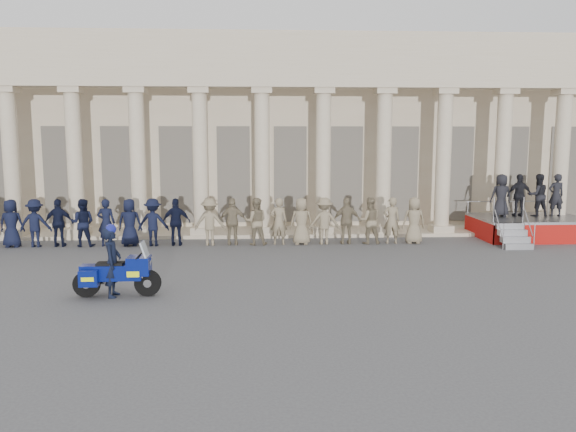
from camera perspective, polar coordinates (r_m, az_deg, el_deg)
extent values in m
plane|color=#4B4B4E|center=(16.45, -7.00, -6.94)|extent=(90.00, 90.00, 0.00)
cube|color=#BFAD8F|center=(30.89, -5.16, 8.40)|extent=(40.00, 10.00, 9.00)
cube|color=#BFAD8F|center=(25.03, -5.58, -1.64)|extent=(40.00, 2.60, 0.15)
cube|color=#BFAD8F|center=(24.03, -5.89, 14.04)|extent=(35.80, 1.00, 1.00)
cube|color=#BFAD8F|center=(24.18, -5.93, 16.63)|extent=(35.80, 1.00, 1.20)
cube|color=#BFAD8F|center=(26.27, -25.92, -1.45)|extent=(0.90, 0.90, 0.30)
cylinder|color=#BFAD8F|center=(26.00, -26.31, 4.98)|extent=(0.64, 0.64, 5.60)
cube|color=#BFAD8F|center=(26.06, -26.71, 11.40)|extent=(0.85, 0.85, 0.24)
cube|color=#BFAD8F|center=(25.37, -20.51, -1.46)|extent=(0.90, 0.90, 0.30)
cylinder|color=#BFAD8F|center=(25.09, -20.83, 5.21)|extent=(0.64, 0.64, 5.60)
cube|color=#BFAD8F|center=(25.15, -21.16, 11.86)|extent=(0.85, 0.85, 0.24)
cube|color=#BFAD8F|center=(24.71, -14.75, -1.45)|extent=(0.90, 0.90, 0.30)
cylinder|color=#BFAD8F|center=(24.42, -14.99, 5.39)|extent=(0.64, 0.64, 5.60)
cube|color=#BFAD8F|center=(24.48, -15.24, 12.23)|extent=(0.85, 0.85, 0.24)
cube|color=#BFAD8F|center=(24.30, -8.74, -1.44)|extent=(0.90, 0.90, 0.30)
cylinder|color=#BFAD8F|center=(24.01, -8.89, 5.53)|extent=(0.64, 0.64, 5.60)
cube|color=#BFAD8F|center=(24.07, -9.04, 12.49)|extent=(0.85, 0.85, 0.24)
cube|color=#BFAD8F|center=(24.18, -2.60, -1.40)|extent=(0.90, 0.90, 0.30)
cylinder|color=#BFAD8F|center=(23.88, -2.64, 5.60)|extent=(0.64, 0.64, 5.60)
cube|color=#BFAD8F|center=(23.95, -2.69, 12.60)|extent=(0.85, 0.85, 0.24)
cube|color=#BFAD8F|center=(24.33, 3.54, -1.35)|extent=(0.90, 0.90, 0.30)
cylinder|color=#BFAD8F|center=(24.03, 3.60, 5.61)|extent=(0.64, 0.64, 5.60)
cube|color=#BFAD8F|center=(24.10, 3.66, 12.56)|extent=(0.85, 0.85, 0.24)
cube|color=#BFAD8F|center=(24.75, 9.53, -1.29)|extent=(0.90, 0.90, 0.30)
cylinder|color=#BFAD8F|center=(24.46, 9.69, 5.55)|extent=(0.64, 0.64, 5.60)
cube|color=#BFAD8F|center=(24.53, 9.85, 12.38)|extent=(0.85, 0.85, 0.24)
cube|color=#BFAD8F|center=(25.44, 15.26, -1.21)|extent=(0.90, 0.90, 0.30)
cylinder|color=#BFAD8F|center=(25.16, 15.50, 5.44)|extent=(0.64, 0.64, 5.60)
cube|color=#BFAD8F|center=(25.22, 15.75, 12.08)|extent=(0.85, 0.85, 0.24)
cube|color=#BFAD8F|center=(26.36, 20.64, -1.13)|extent=(0.90, 0.90, 0.30)
cylinder|color=#BFAD8F|center=(26.09, 20.95, 5.28)|extent=(0.64, 0.64, 5.60)
cube|color=#BFAD8F|center=(26.15, 21.27, 11.68)|extent=(0.85, 0.85, 0.24)
cube|color=#BFAD8F|center=(27.50, 25.61, -1.05)|extent=(0.90, 0.90, 0.30)
cylinder|color=#BFAD8F|center=(27.24, 25.98, 5.10)|extent=(0.64, 0.64, 5.60)
cube|color=#BFAD8F|center=(27.30, 26.36, 11.22)|extent=(0.85, 0.85, 0.24)
cube|color=black|center=(28.41, -27.03, 3.70)|extent=(1.30, 0.12, 4.20)
cube|color=black|center=(27.45, -22.06, 3.86)|extent=(1.30, 0.12, 4.20)
cube|color=black|center=(26.71, -16.77, 4.01)|extent=(1.30, 0.12, 4.20)
cube|color=black|center=(26.21, -11.23, 4.13)|extent=(1.30, 0.12, 4.20)
cube|color=black|center=(25.96, -5.53, 4.21)|extent=(1.30, 0.12, 4.20)
cube|color=black|center=(25.97, 0.22, 4.24)|extent=(1.30, 0.12, 4.20)
cube|color=black|center=(26.24, 5.92, 4.24)|extent=(1.30, 0.12, 4.20)
cube|color=black|center=(26.76, 11.44, 4.19)|extent=(1.30, 0.12, 4.20)
cube|color=black|center=(27.52, 16.71, 4.12)|extent=(1.30, 0.12, 4.20)
cube|color=black|center=(28.50, 21.65, 4.01)|extent=(1.30, 0.12, 4.20)
cube|color=black|center=(29.67, 26.23, 3.89)|extent=(1.30, 0.12, 4.20)
imported|color=black|center=(24.23, -26.29, -0.67)|extent=(0.91, 0.60, 1.87)
imported|color=black|center=(23.89, -24.29, -0.66)|extent=(1.21, 0.69, 1.87)
imported|color=black|center=(23.57, -22.24, -0.66)|extent=(1.10, 0.46, 1.87)
imported|color=black|center=(23.28, -20.13, -0.65)|extent=(0.91, 0.71, 1.87)
imported|color=black|center=(23.03, -17.98, -0.64)|extent=(0.68, 0.45, 1.87)
imported|color=black|center=(22.81, -15.78, -0.63)|extent=(0.91, 0.60, 1.87)
imported|color=black|center=(22.63, -13.54, -0.62)|extent=(1.21, 0.69, 1.87)
imported|color=black|center=(22.48, -11.27, -0.61)|extent=(1.10, 0.46, 1.87)
imported|color=#807259|center=(22.32, -7.95, -0.59)|extent=(1.21, 0.69, 1.87)
imported|color=#807259|center=(22.26, -5.62, -0.58)|extent=(1.10, 0.46, 1.87)
imported|color=#807259|center=(22.24, -3.29, -0.56)|extent=(0.91, 0.71, 1.87)
imported|color=#807259|center=(22.25, -0.95, -0.54)|extent=(0.68, 0.45, 1.87)
imported|color=#807259|center=(22.30, 1.38, -0.53)|extent=(0.91, 0.60, 1.87)
imported|color=#807259|center=(22.38, 3.69, -0.51)|extent=(1.21, 0.69, 1.87)
imported|color=#807259|center=(22.50, 5.98, -0.49)|extent=(1.10, 0.46, 1.87)
imported|color=#807259|center=(22.66, 8.25, -0.47)|extent=(0.91, 0.71, 1.87)
imported|color=#807259|center=(22.85, 10.48, -0.45)|extent=(0.68, 0.45, 1.87)
imported|color=#807259|center=(23.08, 12.67, -0.43)|extent=(0.91, 0.60, 1.87)
cube|color=gray|center=(25.93, 23.33, -0.20)|extent=(4.41, 3.15, 0.10)
cube|color=#A9120D|center=(24.63, 24.87, -1.73)|extent=(4.41, 0.04, 0.79)
cube|color=#A9120D|center=(25.11, 18.79, -1.25)|extent=(0.04, 3.15, 0.79)
cube|color=gray|center=(23.15, 22.35, -2.88)|extent=(1.10, 0.28, 0.22)
cube|color=gray|center=(23.36, 22.09, -2.22)|extent=(1.10, 0.28, 0.22)
cube|color=gray|center=(23.57, 21.83, -1.56)|extent=(1.10, 0.28, 0.22)
cube|color=gray|center=(23.79, 21.58, -0.92)|extent=(1.10, 0.28, 0.22)
cylinder|color=gray|center=(27.23, 21.99, 1.40)|extent=(4.41, 0.04, 0.04)
imported|color=black|center=(25.50, 20.83, 1.97)|extent=(0.89, 0.58, 1.81)
imported|color=black|center=(25.83, 22.46, 1.96)|extent=(1.06, 0.44, 1.81)
imported|color=black|center=(26.18, 24.04, 1.95)|extent=(0.88, 0.69, 1.81)
imported|color=black|center=(26.56, 25.58, 1.93)|extent=(0.66, 0.43, 1.81)
cylinder|color=black|center=(15.58, -14.05, -6.61)|extent=(0.71, 0.16, 0.71)
cylinder|color=black|center=(15.95, -19.78, -6.51)|extent=(0.71, 0.16, 0.71)
cube|color=navy|center=(15.66, -16.80, -5.47)|extent=(1.24, 0.47, 0.41)
cube|color=navy|center=(15.51, -14.89, -4.88)|extent=(0.60, 0.57, 0.48)
cube|color=silver|center=(15.57, -14.86, -5.76)|extent=(0.24, 0.32, 0.13)
cube|color=#B2BFCC|center=(15.40, -14.28, -3.56)|extent=(0.23, 0.50, 0.57)
cube|color=black|center=(15.66, -17.60, -4.70)|extent=(0.70, 0.37, 0.11)
cube|color=navy|center=(15.84, -19.66, -5.13)|extent=(0.38, 0.37, 0.24)
cube|color=navy|center=(15.53, -19.59, -5.99)|extent=(0.49, 0.24, 0.43)
cube|color=#EBFC0D|center=(15.53, -19.59, -5.99)|extent=(0.33, 0.26, 0.11)
cube|color=navy|center=(16.17, -18.94, -5.42)|extent=(0.49, 0.24, 0.43)
cube|color=#EBFC0D|center=(16.17, -18.94, -5.42)|extent=(0.33, 0.26, 0.11)
cylinder|color=silver|center=(16.11, -18.42, -6.43)|extent=(0.64, 0.12, 0.11)
cylinder|color=black|center=(15.46, -14.93, -3.95)|extent=(0.05, 0.75, 0.04)
imported|color=black|center=(15.64, -17.42, -4.49)|extent=(0.46, 0.69, 1.87)
sphere|color=navy|center=(15.48, -17.55, -1.29)|extent=(0.28, 0.28, 0.28)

